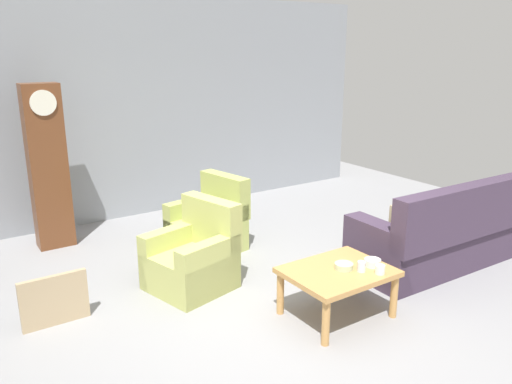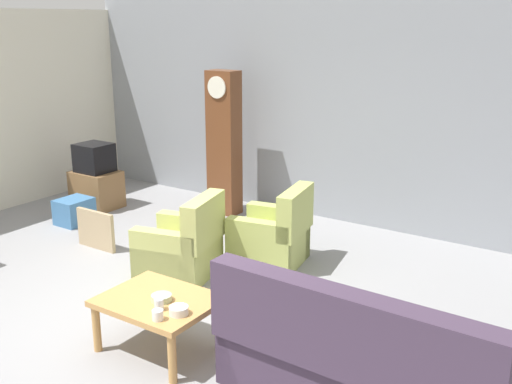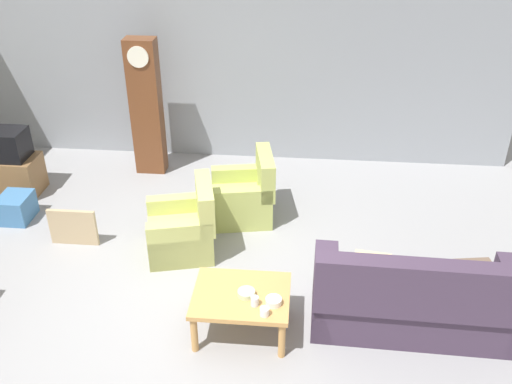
# 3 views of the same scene
# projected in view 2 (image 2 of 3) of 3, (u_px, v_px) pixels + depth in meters

# --- Properties ---
(ground_plane) EXTENTS (10.40, 10.40, 0.00)m
(ground_plane) POSITION_uv_depth(u_px,v_px,m) (154.00, 314.00, 5.76)
(ground_plane) COLOR gray
(garage_door_wall) EXTENTS (8.40, 0.16, 3.20)m
(garage_door_wall) POSITION_uv_depth(u_px,v_px,m) (330.00, 105.00, 8.20)
(garage_door_wall) COLOR gray
(garage_door_wall) RESTS_ON ground_plane
(couch_floral) EXTENTS (2.12, 0.93, 1.04)m
(couch_floral) POSITION_uv_depth(u_px,v_px,m) (360.00, 365.00, 4.28)
(couch_floral) COLOR #423347
(couch_floral) RESTS_ON ground_plane
(armchair_olive_near) EXTENTS (0.95, 0.93, 0.92)m
(armchair_olive_near) POSITION_uv_depth(u_px,v_px,m) (182.00, 249.00, 6.57)
(armchair_olive_near) COLOR #B7BC66
(armchair_olive_near) RESTS_ON ground_plane
(armchair_olive_far) EXTENTS (0.92, 0.89, 0.92)m
(armchair_olive_far) POSITION_uv_depth(u_px,v_px,m) (273.00, 238.00, 6.89)
(armchair_olive_far) COLOR #AFB960
(armchair_olive_far) RESTS_ON ground_plane
(coffee_table_wood) EXTENTS (0.96, 0.76, 0.47)m
(coffee_table_wood) POSITION_uv_depth(u_px,v_px,m) (159.00, 306.00, 5.06)
(coffee_table_wood) COLOR tan
(coffee_table_wood) RESTS_ON ground_plane
(grandfather_clock) EXTENTS (0.44, 0.30, 2.06)m
(grandfather_clock) POSITION_uv_depth(u_px,v_px,m) (224.00, 143.00, 8.50)
(grandfather_clock) COLOR brown
(grandfather_clock) RESTS_ON ground_plane
(tv_stand_cabinet) EXTENTS (0.68, 0.52, 0.55)m
(tv_stand_cabinet) POSITION_uv_depth(u_px,v_px,m) (97.00, 189.00, 8.97)
(tv_stand_cabinet) COLOR brown
(tv_stand_cabinet) RESTS_ON ground_plane
(tv_crt) EXTENTS (0.48, 0.44, 0.42)m
(tv_crt) POSITION_uv_depth(u_px,v_px,m) (94.00, 158.00, 8.84)
(tv_crt) COLOR black
(tv_crt) RESTS_ON tv_stand_cabinet
(framed_picture_leaning) EXTENTS (0.60, 0.05, 0.48)m
(framed_picture_leaning) POSITION_uv_depth(u_px,v_px,m) (96.00, 230.00, 7.35)
(framed_picture_leaning) COLOR tan
(framed_picture_leaning) RESTS_ON ground_plane
(storage_box_blue) EXTENTS (0.39, 0.46, 0.35)m
(storage_box_blue) POSITION_uv_depth(u_px,v_px,m) (74.00, 211.00, 8.28)
(storage_box_blue) COLOR teal
(storage_box_blue) RESTS_ON ground_plane
(cup_white_porcelain) EXTENTS (0.09, 0.09, 0.08)m
(cup_white_porcelain) POSITION_uv_depth(u_px,v_px,m) (158.00, 315.00, 4.66)
(cup_white_porcelain) COLOR white
(cup_white_porcelain) RESTS_ON coffee_table_wood
(cup_blue_rimmed) EXTENTS (0.08, 0.08, 0.10)m
(cup_blue_rimmed) POSITION_uv_depth(u_px,v_px,m) (159.00, 305.00, 4.82)
(cup_blue_rimmed) COLOR silver
(cup_blue_rimmed) RESTS_ON coffee_table_wood
(bowl_white_stacked) EXTENTS (0.16, 0.16, 0.07)m
(bowl_white_stacked) POSITION_uv_depth(u_px,v_px,m) (179.00, 310.00, 4.76)
(bowl_white_stacked) COLOR white
(bowl_white_stacked) RESTS_ON coffee_table_wood
(bowl_shallow_green) EXTENTS (0.17, 0.17, 0.06)m
(bowl_shallow_green) POSITION_uv_depth(u_px,v_px,m) (161.00, 298.00, 4.98)
(bowl_shallow_green) COLOR #B2C69E
(bowl_shallow_green) RESTS_ON coffee_table_wood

